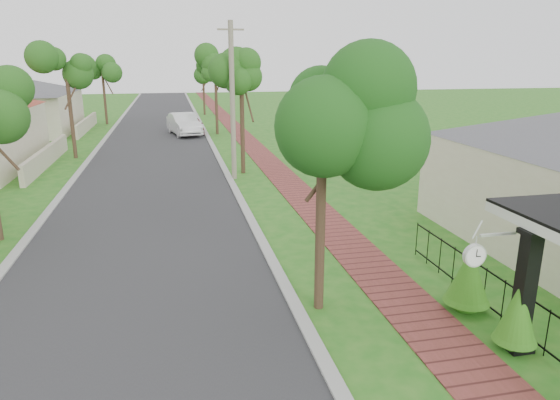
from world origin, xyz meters
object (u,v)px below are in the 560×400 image
object	(u,v)px
parked_car_white	(184,124)
utility_pole	(232,101)
parked_car_red	(193,125)
porch_post	(524,298)
near_tree	(323,117)
station_clock	(476,254)

from	to	relation	value
parked_car_white	utility_pole	size ratio (longest dim) A/B	0.68
parked_car_red	parked_car_white	size ratio (longest dim) A/B	0.76
porch_post	utility_pole	size ratio (longest dim) A/B	0.35
near_tree	station_clock	world-z (taller)	near_tree
parked_car_red	near_tree	size ratio (longest dim) A/B	0.67
parked_car_white	utility_pole	bearing A→B (deg)	-94.51
parked_car_red	parked_car_white	xyz separation A→B (m)	(-0.66, -0.50, 0.18)
parked_car_red	parked_car_white	distance (m)	0.85
near_tree	station_clock	bearing A→B (deg)	-39.98
porch_post	station_clock	world-z (taller)	porch_post
parked_car_red	near_tree	xyz separation A→B (m)	(1.52, -29.00, 3.78)
station_clock	porch_post	bearing A→B (deg)	-24.76
near_tree	parked_car_red	bearing A→B (deg)	93.00
parked_car_white	station_clock	bearing A→B (deg)	-92.96
porch_post	utility_pole	distance (m)	16.46
parked_car_red	near_tree	distance (m)	29.28
porch_post	station_clock	distance (m)	1.27
porch_post	near_tree	world-z (taller)	near_tree
near_tree	utility_pole	xyz separation A→B (m)	(-0.28, 13.34, -0.73)
parked_car_white	near_tree	bearing A→B (deg)	-97.29
porch_post	near_tree	bearing A→B (deg)	143.45
parked_car_white	station_clock	distance (m)	30.97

